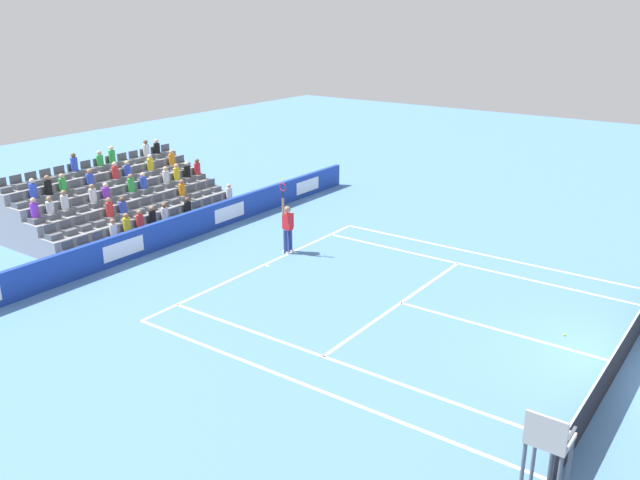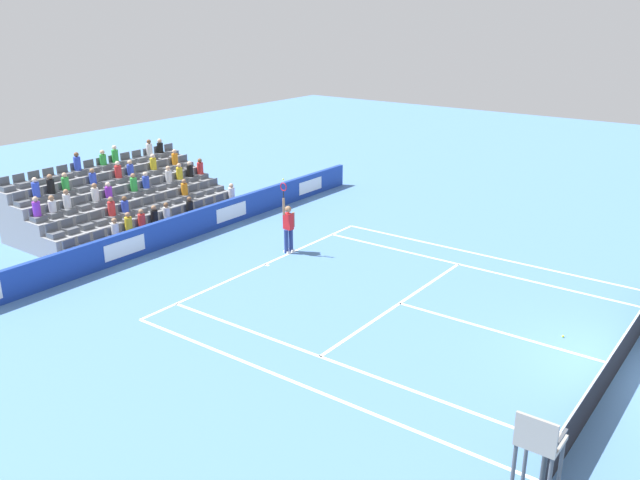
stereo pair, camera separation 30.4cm
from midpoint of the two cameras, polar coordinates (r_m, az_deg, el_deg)
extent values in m
plane|color=#4C7AB2|center=(18.74, 24.80, -9.83)|extent=(80.00, 80.00, 0.00)
cube|color=white|center=(23.53, -4.42, -2.11)|extent=(10.97, 0.10, 0.01)
cube|color=white|center=(20.61, 7.28, -5.40)|extent=(8.23, 0.10, 0.01)
cube|color=white|center=(19.43, 15.58, -7.60)|extent=(0.10, 6.40, 0.01)
cube|color=white|center=(17.27, 1.75, -10.41)|extent=(0.10, 11.89, 0.01)
cube|color=white|center=(23.86, 13.13, -2.26)|extent=(0.10, 11.89, 0.01)
cube|color=white|center=(16.32, -1.07, -12.32)|extent=(0.10, 11.89, 0.01)
cube|color=white|center=(25.05, 14.41, -1.32)|extent=(0.10, 11.89, 0.01)
cube|color=white|center=(23.46, -4.23, -2.16)|extent=(0.10, 0.20, 0.01)
cube|color=#193899|center=(26.21, -11.55, 1.02)|extent=(21.76, 0.20, 1.05)
cube|color=white|center=(31.91, -0.54, 4.68)|extent=(1.74, 0.01, 0.59)
cube|color=white|center=(27.92, -7.29, 2.39)|extent=(1.74, 0.01, 0.59)
cube|color=white|center=(24.50, -16.06, -0.65)|extent=(1.74, 0.01, 0.59)
cylinder|color=#33383D|center=(13.48, 19.22, -18.44)|extent=(0.10, 0.10, 1.07)
cube|color=black|center=(18.53, 25.00, -8.58)|extent=(11.77, 0.02, 0.92)
cube|color=white|center=(18.33, 25.21, -7.25)|extent=(11.77, 0.04, 0.04)
cylinder|color=navy|center=(24.60, -2.16, 0.02)|extent=(0.16, 0.16, 0.90)
cylinder|color=navy|center=(24.44, -2.55, -0.12)|extent=(0.16, 0.16, 0.90)
cube|color=white|center=(24.74, -2.15, -0.88)|extent=(0.14, 0.27, 0.08)
cube|color=white|center=(24.58, -2.54, -1.02)|extent=(0.14, 0.27, 0.08)
cube|color=red|center=(24.28, -2.38, 1.62)|extent=(0.25, 0.38, 0.60)
sphere|color=#9E7251|center=(24.15, -2.39, 2.66)|extent=(0.24, 0.24, 0.24)
cylinder|color=#9E7251|center=(23.95, -2.77, 2.89)|extent=(0.09, 0.09, 0.62)
cylinder|color=#9E7251|center=(24.39, -1.93, 1.75)|extent=(0.09, 0.09, 0.56)
cylinder|color=black|center=(23.83, -2.78, 3.93)|extent=(0.04, 0.04, 0.28)
torus|color=red|center=(23.76, -2.79, 4.58)|extent=(0.06, 0.31, 0.31)
sphere|color=#D1E533|center=(23.69, -2.80, 5.23)|extent=(0.07, 0.07, 0.07)
cylinder|color=#474C54|center=(12.99, 17.79, -18.13)|extent=(0.07, 0.07, 1.71)
cube|color=gray|center=(12.17, 19.12, -15.90)|extent=(0.70, 0.70, 0.08)
cube|color=gray|center=(11.74, 18.78, -15.42)|extent=(0.06, 0.70, 0.55)
cube|color=#474C54|center=(12.14, 17.74, -14.80)|extent=(0.56, 0.05, 0.04)
cube|color=#474C54|center=(12.01, 20.71, -15.58)|extent=(0.56, 0.05, 0.04)
cube|color=gray|center=(27.08, -13.04, 0.80)|extent=(8.68, 0.95, 0.42)
cube|color=#545960|center=(29.62, -7.21, 3.37)|extent=(0.48, 0.44, 0.20)
cube|color=#545960|center=(29.69, -7.51, 3.89)|extent=(0.48, 0.04, 0.30)
cube|color=#545960|center=(29.19, -8.05, 3.09)|extent=(0.48, 0.44, 0.20)
cube|color=#545960|center=(29.26, -8.35, 3.62)|extent=(0.48, 0.04, 0.30)
cube|color=#545960|center=(28.78, -8.91, 2.81)|extent=(0.48, 0.44, 0.20)
cube|color=#545960|center=(28.85, -9.21, 3.35)|extent=(0.48, 0.04, 0.30)
cube|color=#545960|center=(28.36, -9.79, 2.52)|extent=(0.48, 0.44, 0.20)
cube|color=#545960|center=(28.44, -10.10, 3.07)|extent=(0.48, 0.04, 0.30)
cube|color=#545960|center=(27.96, -10.70, 2.22)|extent=(0.48, 0.44, 0.20)
cube|color=#545960|center=(28.03, -11.01, 2.78)|extent=(0.48, 0.04, 0.30)
cube|color=#545960|center=(27.57, -11.64, 1.91)|extent=(0.48, 0.44, 0.20)
cube|color=#545960|center=(27.64, -11.95, 2.48)|extent=(0.48, 0.04, 0.30)
cube|color=#545960|center=(27.18, -12.60, 1.59)|extent=(0.48, 0.44, 0.20)
cube|color=#545960|center=(27.25, -12.92, 2.16)|extent=(0.48, 0.04, 0.30)
cube|color=#545960|center=(26.80, -13.59, 1.26)|extent=(0.48, 0.44, 0.20)
cube|color=#545960|center=(26.87, -13.91, 1.85)|extent=(0.48, 0.04, 0.30)
cube|color=#545960|center=(26.43, -14.61, 0.92)|extent=(0.48, 0.44, 0.20)
cube|color=#545960|center=(26.51, -14.93, 1.52)|extent=(0.48, 0.04, 0.30)
cube|color=#545960|center=(26.07, -15.65, 0.58)|extent=(0.48, 0.44, 0.20)
cube|color=#545960|center=(26.15, -15.97, 1.18)|extent=(0.48, 0.04, 0.30)
cube|color=#545960|center=(25.72, -16.73, 0.22)|extent=(0.48, 0.44, 0.20)
cube|color=#545960|center=(25.80, -17.05, 0.83)|extent=(0.48, 0.04, 0.30)
cube|color=#545960|center=(25.38, -17.83, -0.15)|extent=(0.48, 0.44, 0.20)
cube|color=#545960|center=(25.46, -18.15, 0.47)|extent=(0.48, 0.04, 0.30)
cube|color=#545960|center=(25.05, -18.96, -0.53)|extent=(0.48, 0.44, 0.20)
cube|color=#545960|center=(25.13, -19.29, 0.10)|extent=(0.48, 0.04, 0.30)
cube|color=#545960|center=(24.73, -20.13, -0.91)|extent=(0.48, 0.44, 0.20)
cube|color=#545960|center=(24.81, -20.45, -0.28)|extent=(0.48, 0.04, 0.30)
cube|color=gray|center=(27.72, -14.36, 1.58)|extent=(8.68, 0.95, 0.84)
cube|color=#545960|center=(30.16, -8.56, 4.42)|extent=(0.48, 0.44, 0.20)
cube|color=#545960|center=(30.23, -8.85, 4.93)|extent=(0.48, 0.04, 0.30)
cube|color=#545960|center=(29.74, -9.40, 4.16)|extent=(0.48, 0.44, 0.20)
cube|color=#545960|center=(29.81, -9.70, 4.68)|extent=(0.48, 0.04, 0.30)
cube|color=#545960|center=(29.33, -10.26, 3.90)|extent=(0.48, 0.44, 0.20)
cube|color=#545960|center=(29.40, -10.56, 4.42)|extent=(0.48, 0.04, 0.30)
cube|color=#545960|center=(28.92, -11.15, 3.63)|extent=(0.48, 0.44, 0.20)
cube|color=#545960|center=(29.00, -11.45, 4.16)|extent=(0.48, 0.04, 0.30)
cube|color=#545960|center=(28.53, -12.06, 3.35)|extent=(0.48, 0.44, 0.20)
cube|color=#545960|center=(28.61, -12.37, 3.89)|extent=(0.48, 0.04, 0.30)
cube|color=#545960|center=(28.14, -13.00, 3.06)|extent=(0.48, 0.44, 0.20)
cube|color=#545960|center=(28.22, -13.30, 3.61)|extent=(0.48, 0.04, 0.30)
cube|color=#545960|center=(27.76, -13.96, 2.76)|extent=(0.48, 0.44, 0.20)
cube|color=#545960|center=(27.84, -14.27, 3.32)|extent=(0.48, 0.04, 0.30)
cube|color=#545960|center=(27.39, -14.95, 2.45)|extent=(0.48, 0.44, 0.20)
cube|color=#545960|center=(27.47, -15.26, 3.02)|extent=(0.48, 0.04, 0.30)
cube|color=#545960|center=(27.03, -15.96, 2.14)|extent=(0.48, 0.44, 0.20)
cube|color=#545960|center=(27.11, -16.27, 2.71)|extent=(0.48, 0.04, 0.30)
cube|color=#545960|center=(26.68, -17.00, 1.81)|extent=(0.48, 0.44, 0.20)
cube|color=#545960|center=(26.76, -17.31, 2.40)|extent=(0.48, 0.04, 0.30)
cube|color=#545960|center=(26.33, -18.07, 1.48)|extent=(0.48, 0.44, 0.20)
cube|color=#545960|center=(26.42, -18.38, 2.07)|extent=(0.48, 0.04, 0.30)
cube|color=#545960|center=(26.00, -19.16, 1.14)|extent=(0.48, 0.44, 0.20)
cube|color=#545960|center=(26.09, -19.48, 1.74)|extent=(0.48, 0.04, 0.30)
cube|color=#545960|center=(25.68, -20.29, 0.79)|extent=(0.48, 0.44, 0.20)
cube|color=#545960|center=(25.77, -20.60, 1.40)|extent=(0.48, 0.04, 0.30)
cube|color=#545960|center=(25.37, -21.44, 0.43)|extent=(0.48, 0.44, 0.20)
cube|color=#545960|center=(25.46, -21.75, 1.04)|extent=(0.48, 0.04, 0.30)
cube|color=gray|center=(28.38, -15.62, 2.32)|extent=(8.68, 0.95, 1.26)
cube|color=#545960|center=(30.72, -9.86, 5.43)|extent=(0.48, 0.44, 0.20)
cube|color=#545960|center=(30.80, -10.15, 5.93)|extent=(0.48, 0.04, 0.30)
cube|color=#545960|center=(30.31, -10.71, 5.19)|extent=(0.48, 0.44, 0.20)
cube|color=#545960|center=(30.39, -11.00, 5.69)|extent=(0.48, 0.04, 0.30)
cube|color=#545960|center=(29.90, -11.57, 4.94)|extent=(0.48, 0.44, 0.20)
cube|color=#545960|center=(29.99, -11.86, 5.46)|extent=(0.48, 0.04, 0.30)
cube|color=#545960|center=(29.51, -12.46, 4.69)|extent=(0.48, 0.44, 0.20)
cube|color=#545960|center=(29.59, -12.75, 5.21)|extent=(0.48, 0.04, 0.30)
cube|color=#545960|center=(29.12, -13.37, 4.43)|extent=(0.48, 0.44, 0.20)
cube|color=#545960|center=(29.21, -13.67, 4.96)|extent=(0.48, 0.04, 0.30)
cube|color=#545960|center=(28.74, -14.31, 4.16)|extent=(0.48, 0.44, 0.20)
cube|color=#545960|center=(28.83, -14.60, 4.69)|extent=(0.48, 0.04, 0.30)
cube|color=#545960|center=(28.37, -15.27, 3.88)|extent=(0.48, 0.44, 0.20)
cube|color=#545960|center=(28.46, -15.56, 4.42)|extent=(0.48, 0.04, 0.30)
cube|color=#545960|center=(28.01, -16.25, 3.59)|extent=(0.48, 0.44, 0.20)
cube|color=#545960|center=(28.10, -16.55, 4.15)|extent=(0.48, 0.04, 0.30)
cube|color=#545960|center=(27.65, -17.26, 3.30)|extent=(0.48, 0.44, 0.20)
cube|color=#545960|center=(27.75, -17.56, 3.86)|extent=(0.48, 0.04, 0.30)
cube|color=#545960|center=(27.31, -18.29, 3.00)|extent=(0.48, 0.44, 0.20)
cube|color=#545960|center=(27.40, -18.59, 3.56)|extent=(0.48, 0.04, 0.30)
cube|color=#545960|center=(26.97, -19.35, 2.68)|extent=(0.48, 0.44, 0.20)
cube|color=#545960|center=(27.07, -19.65, 3.26)|extent=(0.48, 0.04, 0.30)
cube|color=#545960|center=(26.65, -20.44, 2.36)|extent=(0.48, 0.44, 0.20)
cube|color=#545960|center=(26.75, -20.74, 2.95)|extent=(0.48, 0.04, 0.30)
cube|color=#545960|center=(26.34, -21.55, 2.03)|extent=(0.48, 0.44, 0.20)
cube|color=#545960|center=(26.44, -21.85, 2.62)|extent=(0.48, 0.04, 0.30)
cube|color=#545960|center=(26.04, -22.68, 1.70)|extent=(0.48, 0.44, 0.20)
cube|color=#545960|center=(26.14, -22.98, 2.29)|extent=(0.48, 0.04, 0.30)
cube|color=gray|center=(29.06, -16.83, 3.02)|extent=(8.68, 0.95, 1.68)
cube|color=#545960|center=(31.30, -11.12, 6.40)|extent=(0.48, 0.44, 0.20)
cube|color=#545960|center=(31.39, -11.40, 6.88)|extent=(0.48, 0.04, 0.30)
cube|color=#545960|center=(30.90, -11.97, 6.17)|extent=(0.48, 0.44, 0.20)
cube|color=#545960|center=(30.99, -12.25, 6.67)|extent=(0.48, 0.04, 0.30)
cube|color=#545960|center=(30.50, -12.84, 5.94)|extent=(0.48, 0.44, 0.20)
cube|color=#545960|center=(30.60, -13.12, 6.44)|extent=(0.48, 0.04, 0.30)
cube|color=#545960|center=(30.12, -13.72, 5.71)|extent=(0.48, 0.44, 0.20)
cube|color=#545960|center=(30.21, -14.01, 6.21)|extent=(0.48, 0.04, 0.30)
cube|color=#545960|center=(29.74, -14.63, 5.46)|extent=(0.48, 0.44, 0.20)
cube|color=#545960|center=(29.83, -14.92, 5.98)|extent=(0.48, 0.04, 0.30)
cube|color=#545960|center=(29.36, -15.57, 5.21)|extent=(0.48, 0.44, 0.20)
cube|color=#545960|center=(29.46, -15.85, 5.73)|extent=(0.48, 0.04, 0.30)
cube|color=#545960|center=(29.00, -16.52, 4.95)|extent=(0.48, 0.44, 0.20)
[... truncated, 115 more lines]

